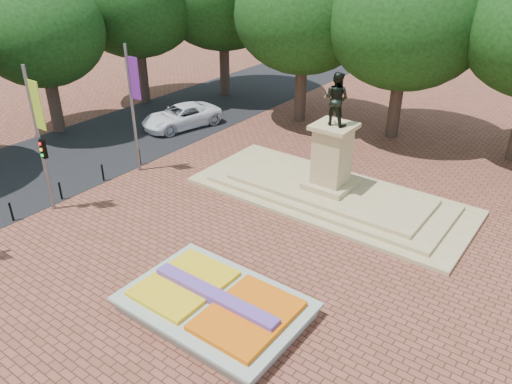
% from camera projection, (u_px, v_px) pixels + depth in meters
% --- Properties ---
extents(ground, '(90.00, 90.00, 0.00)m').
position_uv_depth(ground, '(229.00, 275.00, 19.64)').
color(ground, brown).
rests_on(ground, ground).
extents(asphalt_street, '(9.00, 90.00, 0.02)m').
position_uv_depth(asphalt_street, '(93.00, 147.00, 31.08)').
color(asphalt_street, black).
rests_on(asphalt_street, ground).
extents(flower_bed, '(6.30, 4.30, 0.91)m').
position_uv_depth(flower_bed, '(216.00, 305.00, 17.50)').
color(flower_bed, gray).
rests_on(flower_bed, ground).
extents(monument, '(14.00, 6.00, 6.40)m').
position_uv_depth(monument, '(330.00, 182.00, 24.91)').
color(monument, tan).
rests_on(monument, ground).
extents(tree_row_back, '(44.80, 8.80, 10.43)m').
position_uv_depth(tree_row_back, '(460.00, 37.00, 28.10)').
color(tree_row_back, '#34271C').
rests_on(tree_row_back, ground).
extents(tree_row_street, '(8.40, 25.40, 9.98)m').
position_uv_depth(tree_row_street, '(26.00, 35.00, 30.23)').
color(tree_row_street, '#34271C').
rests_on(tree_row_street, ground).
extents(banner_poles, '(0.88, 11.17, 7.00)m').
position_uv_depth(banner_poles, '(33.00, 137.00, 22.20)').
color(banner_poles, slate).
rests_on(banner_poles, ground).
extents(bollard_row, '(0.12, 13.12, 0.98)m').
position_uv_depth(bollard_row, '(37.00, 200.00, 23.95)').
color(bollard_row, black).
rests_on(bollard_row, ground).
extents(van, '(3.89, 5.96, 1.52)m').
position_uv_depth(van, '(181.00, 116.00, 33.99)').
color(van, white).
rests_on(van, ground).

